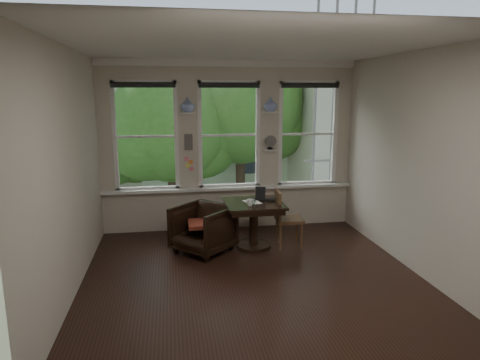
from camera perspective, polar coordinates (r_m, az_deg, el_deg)
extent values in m
plane|color=black|center=(5.93, 1.67, -12.76)|extent=(4.50, 4.50, 0.00)
plane|color=silver|center=(5.43, 1.87, 17.45)|extent=(4.50, 4.50, 0.00)
plane|color=beige|center=(7.68, -1.47, 4.52)|extent=(4.50, 0.00, 4.50)
plane|color=beige|center=(3.36, 9.19, -4.87)|extent=(4.50, 0.00, 4.50)
plane|color=beige|center=(5.52, -21.82, 0.90)|extent=(0.00, 4.50, 4.50)
plane|color=beige|center=(6.31, 22.25, 2.12)|extent=(0.00, 4.50, 4.50)
cube|color=white|center=(7.47, -6.97, 8.86)|extent=(0.26, 0.16, 0.03)
cube|color=white|center=(7.67, 4.05, 8.98)|extent=(0.26, 0.16, 0.03)
cube|color=#59544F|center=(7.54, -6.89, 5.07)|extent=(0.14, 0.06, 0.28)
imported|color=white|center=(7.46, -7.00, 9.92)|extent=(0.24, 0.24, 0.25)
imported|color=white|center=(7.66, 4.07, 10.02)|extent=(0.24, 0.24, 0.25)
imported|color=black|center=(6.70, -4.95, -6.49)|extent=(1.13, 1.13, 0.74)
cube|color=maroon|center=(6.68, -4.97, -5.83)|extent=(0.45, 0.45, 0.06)
imported|color=black|center=(6.82, 4.01, -2.71)|extent=(0.39, 0.34, 0.03)
imported|color=white|center=(6.52, 1.33, -3.03)|extent=(0.13, 0.13, 0.10)
imported|color=white|center=(6.55, 1.57, -3.01)|extent=(0.14, 0.14, 0.09)
cube|color=black|center=(6.85, 2.73, -1.81)|extent=(0.17, 0.12, 0.22)
cube|color=silver|center=(6.75, 1.66, -2.94)|extent=(0.28, 0.34, 0.00)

